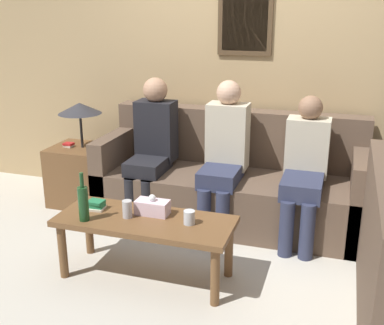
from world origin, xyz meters
The scene contains 13 objects.
ground_plane centered at (0.00, 0.00, 0.00)m, with size 16.00×16.00×0.00m, color beige.
wall_back centered at (0.00, 0.94, 1.30)m, with size 9.00×0.08×2.60m.
couch_main centered at (0.00, 0.50, 0.33)m, with size 2.27×0.83×0.94m.
coffee_table centered at (-0.33, -0.63, 0.38)m, with size 1.22×0.49×0.44m.
side_table_with_lamp centered at (-1.46, 0.42, 0.35)m, with size 0.50×0.48×0.98m.
wine_bottle centered at (-0.71, -0.77, 0.57)m, with size 0.07×0.07×0.34m.
drinking_glass centered at (-0.02, -0.61, 0.49)m, with size 0.08×0.08×0.09m.
book_stack centered at (-0.72, -0.58, 0.47)m, with size 0.13×0.12×0.06m.
soda_can centered at (-0.45, -0.64, 0.50)m, with size 0.07×0.07×0.12m.
tissue_box centered at (-0.31, -0.54, 0.50)m, with size 0.23×0.12×0.15m.
person_left centered at (-0.68, 0.38, 0.67)m, with size 0.34×0.58×1.23m.
person_middle centered at (-0.02, 0.34, 0.67)m, with size 0.34×0.60×1.24m.
person_right centered at (0.64, 0.33, 0.62)m, with size 0.34×0.66×1.15m.
Camera 1 is at (0.89, -3.37, 1.82)m, focal length 45.00 mm.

